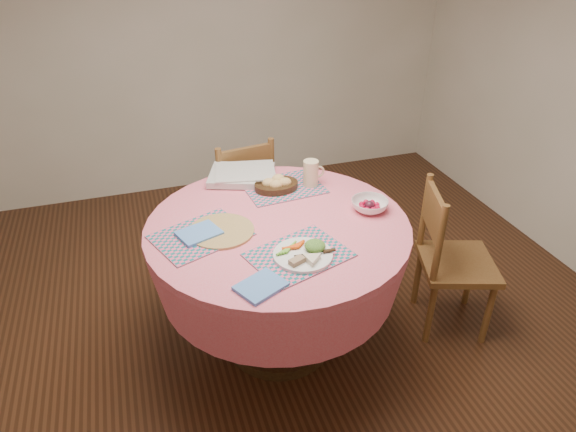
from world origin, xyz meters
name	(u,v)px	position (x,y,z in m)	size (l,w,h in m)	color
ground	(279,341)	(0.00, 0.00, 0.00)	(4.00, 4.00, 0.00)	#331C0F
room_envelope	(275,2)	(0.00, 0.00, 1.71)	(4.01, 4.01, 2.71)	silver
dining_table	(278,257)	(0.00, 0.00, 0.56)	(1.24, 1.24, 0.75)	pink
chair_right	(449,257)	(0.90, -0.12, 0.44)	(0.48, 0.49, 0.84)	brown
chair_back	(240,198)	(0.00, 0.83, 0.45)	(0.45, 0.44, 0.86)	brown
placemat_front	(299,255)	(0.01, -0.28, 0.75)	(0.40, 0.30, 0.01)	#13686F
placemat_left	(201,236)	(-0.36, 0.00, 0.75)	(0.40, 0.30, 0.01)	#13686F
placemat_back	(283,187)	(0.13, 0.33, 0.75)	(0.40, 0.30, 0.01)	#13686F
wicker_trivet	(221,231)	(-0.27, 0.01, 0.76)	(0.30, 0.30, 0.01)	olive
napkin_near	(261,286)	(-0.20, -0.44, 0.76)	(0.18, 0.14, 0.01)	#5388D7
napkin_far	(199,233)	(-0.37, 0.01, 0.76)	(0.18, 0.14, 0.01)	#5388D7
dinner_plate	(305,253)	(0.03, -0.30, 0.77)	(0.25, 0.25, 0.05)	white
bread_bowl	(276,184)	(0.09, 0.32, 0.78)	(0.23, 0.23, 0.08)	black
latte_mug	(311,173)	(0.28, 0.31, 0.82)	(0.12, 0.08, 0.14)	beige
fruit_bowl	(370,205)	(0.46, -0.02, 0.78)	(0.21, 0.21, 0.06)	white
newspaper_stack	(242,175)	(-0.05, 0.50, 0.78)	(0.41, 0.37, 0.04)	silver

